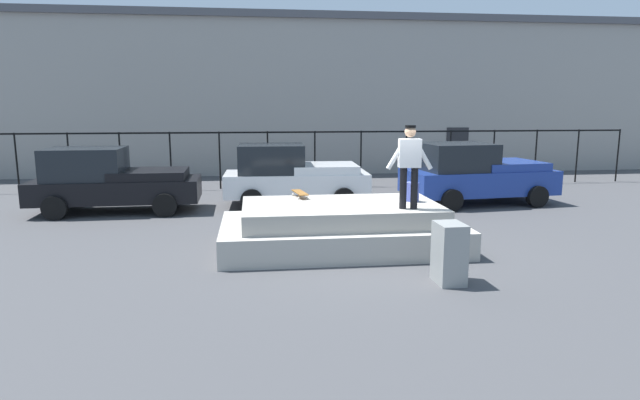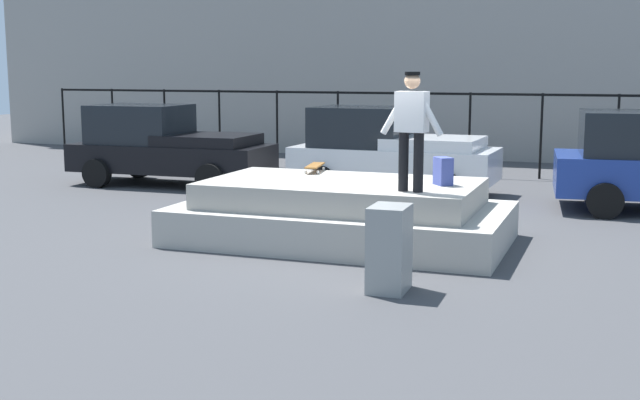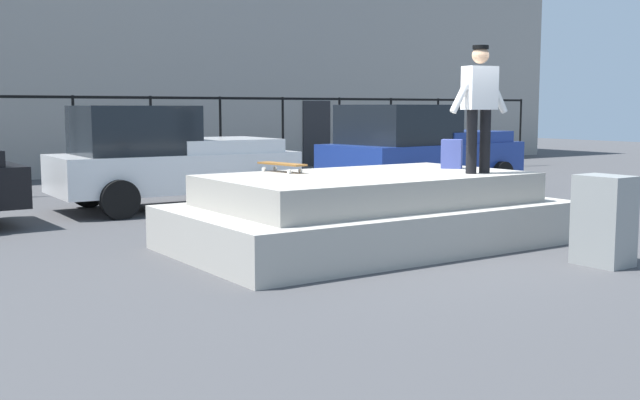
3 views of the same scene
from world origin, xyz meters
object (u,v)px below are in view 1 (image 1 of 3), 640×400
object	(u,v)px
backpack	(411,192)
utility_box	(449,253)
skateboarder	(409,161)
skateboard	(300,193)
car_black_pickup_near	(110,181)
car_blue_pickup_far	(474,173)
car_white_pickup_mid	(291,175)

from	to	relation	value
backpack	utility_box	distance (m)	2.68
skateboarder	skateboard	world-z (taller)	skateboarder
skateboarder	utility_box	bearing A→B (deg)	-83.72
car_black_pickup_near	car_blue_pickup_far	xyz separation A→B (m)	(10.66, 0.05, 0.03)
backpack	car_black_pickup_near	xyz separation A→B (m)	(-7.32, 4.47, -0.25)
backpack	car_black_pickup_near	size ratio (longest dim) A/B	0.09
skateboard	car_blue_pickup_far	distance (m)	6.76
backpack	utility_box	world-z (taller)	backpack
backpack	car_blue_pickup_far	size ratio (longest dim) A/B	0.09
car_black_pickup_near	backpack	bearing A→B (deg)	-31.39
car_blue_pickup_far	utility_box	world-z (taller)	car_blue_pickup_far
car_black_pickup_near	utility_box	size ratio (longest dim) A/B	4.42
skateboard	car_black_pickup_near	xyz separation A→B (m)	(-5.01, 3.66, -0.14)
skateboarder	car_white_pickup_mid	distance (m)	6.14
car_black_pickup_near	utility_box	world-z (taller)	car_black_pickup_near
skateboarder	utility_box	xyz separation A→B (m)	(0.20, -1.80, -1.38)
skateboarder	backpack	xyz separation A→B (m)	(0.29, 0.80, -0.75)
skateboard	utility_box	xyz separation A→B (m)	(2.22, -3.42, -0.52)
utility_box	skateboarder	bearing A→B (deg)	94.75
car_black_pickup_near	car_white_pickup_mid	world-z (taller)	car_white_pickup_mid
car_black_pickup_near	utility_box	distance (m)	10.12
car_black_pickup_near	utility_box	xyz separation A→B (m)	(7.23, -7.07, -0.38)
skateboard	backpack	bearing A→B (deg)	-19.35
skateboarder	car_blue_pickup_far	size ratio (longest dim) A/B	0.36
skateboarder	skateboard	bearing A→B (deg)	141.47
skateboard	backpack	distance (m)	2.45
backpack	car_blue_pickup_far	xyz separation A→B (m)	(3.34, 4.52, -0.22)
skateboarder	car_black_pickup_near	world-z (taller)	skateboarder
skateboarder	skateboard	xyz separation A→B (m)	(-2.02, 1.61, -0.85)
car_black_pickup_near	skateboarder	bearing A→B (deg)	-36.83
skateboarder	car_blue_pickup_far	xyz separation A→B (m)	(3.63, 5.31, -0.97)
car_white_pickup_mid	utility_box	world-z (taller)	car_white_pickup_mid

